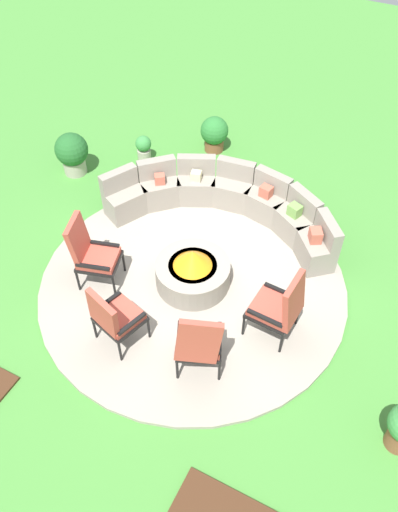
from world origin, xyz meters
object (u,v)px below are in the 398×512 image
lounge_chair_front_left (91,252)px  potted_plant_2 (214,133)px  curved_stone_bench (227,203)px  fire_pit (193,271)px  lounge_chair_back_right (280,306)px  lounge_chair_front_right (114,316)px  lounge_chair_back_left (199,342)px  potted_plant_0 (72,152)px  potted_plant_1 (144,148)px

lounge_chair_front_left → potted_plant_2: size_ratio=1.64×
curved_stone_bench → lounge_chair_front_left: (-1.14, -2.13, 0.26)m
fire_pit → lounge_chair_back_right: lounge_chair_back_right is taller
lounge_chair_back_right → potted_plant_2: bearing=40.9°
lounge_chair_back_right → lounge_chair_front_right: bearing=124.8°
fire_pit → lounge_chair_front_right: size_ratio=1.04×
fire_pit → curved_stone_bench: size_ratio=0.28×
lounge_chair_front_left → lounge_chair_back_left: bearing=56.2°
fire_pit → lounge_chair_back_left: (0.74, -1.25, 0.33)m
fire_pit → potted_plant_2: (-1.24, 3.25, 0.06)m
lounge_chair_back_right → potted_plant_2: size_ratio=1.60×
curved_stone_bench → potted_plant_2: 2.02m
curved_stone_bench → lounge_chair_back_right: 2.42m
potted_plant_0 → lounge_chair_front_right: bearing=-45.2°
lounge_chair_front_left → lounge_chair_back_right: bearing=80.8°
fire_pit → lounge_chair_front_left: (-1.32, -0.60, 0.32)m
potted_plant_1 → potted_plant_0: bearing=-135.8°
potted_plant_1 → potted_plant_2: bearing=41.0°
lounge_chair_front_right → potted_plant_1: size_ratio=2.06×
fire_pit → potted_plant_1: 3.28m
lounge_chair_front_left → potted_plant_1: 3.12m
lounge_chair_front_left → fire_pit: bearing=97.9°
fire_pit → potted_plant_0: bearing=155.9°
lounge_chair_front_right → lounge_chair_back_left: size_ratio=0.90×
lounge_chair_back_right → potted_plant_0: lounge_chair_back_right is taller
lounge_chair_front_right → lounge_chair_back_right: size_ratio=0.95×
potted_plant_1 → lounge_chair_front_right: bearing=-63.5°
lounge_chair_front_right → lounge_chair_back_right: 2.16m
potted_plant_0 → potted_plant_1: (0.94, 0.91, -0.16)m
curved_stone_bench → lounge_chair_front_left: lounge_chair_front_left is taller
fire_pit → lounge_chair_front_right: (-0.42, -1.38, 0.29)m
curved_stone_bench → lounge_chair_back_right: (1.61, -1.79, 0.25)m
lounge_chair_front_left → potted_plant_2: 3.86m
curved_stone_bench → potted_plant_1: size_ratio=7.58×
curved_stone_bench → lounge_chair_front_left: size_ratio=3.38×
lounge_chair_front_left → lounge_chair_front_right: lounge_chair_front_left is taller
lounge_chair_back_right → potted_plant_0: (-4.65, 1.70, -0.19)m
potted_plant_2 → curved_stone_bench: bearing=-58.2°
lounge_chair_front_left → potted_plant_2: (0.08, 3.85, -0.26)m
curved_stone_bench → lounge_chair_front_left: bearing=-118.2°
potted_plant_1 → lounge_chair_back_left: bearing=-50.0°
lounge_chair_back_left → potted_plant_1: 4.72m
lounge_chair_front_left → lounge_chair_front_right: 1.20m
fire_pit → potted_plant_2: fire_pit is taller
lounge_chair_back_right → potted_plant_1: bearing=58.5°
fire_pit → lounge_chair_front_left: lounge_chair_front_left is taller
fire_pit → potted_plant_1: size_ratio=2.14×
potted_plant_1 → potted_plant_2: (1.04, 0.90, 0.10)m
potted_plant_0 → curved_stone_bench: bearing=1.8°
fire_pit → lounge_chair_front_left: 1.49m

